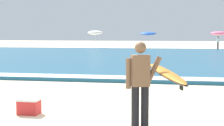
% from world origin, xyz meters
% --- Properties ---
extents(ground_plane, '(160.00, 160.00, 0.00)m').
position_xyz_m(ground_plane, '(0.00, 0.00, 0.00)').
color(ground_plane, beige).
extents(sea, '(120.00, 28.00, 0.14)m').
position_xyz_m(sea, '(0.00, 19.70, 0.07)').
color(sea, '#1E6084').
rests_on(sea, ground).
extents(surf_foam, '(120.00, 1.15, 0.01)m').
position_xyz_m(surf_foam, '(0.00, 6.30, 0.15)').
color(surf_foam, white).
rests_on(surf_foam, sea).
extents(surfer_with_board, '(1.25, 2.32, 1.73)m').
position_xyz_m(surfer_with_board, '(1.28, -0.62, 1.03)').
color(surfer_with_board, black).
rests_on(surfer_with_board, ground).
extents(beach_umbrella_0, '(1.99, 2.03, 2.34)m').
position_xyz_m(beach_umbrella_0, '(-8.78, 38.04, 1.99)').
color(beach_umbrella_0, beige).
rests_on(beach_umbrella_0, ground).
extents(beach_umbrella_1, '(2.01, 2.03, 2.16)m').
position_xyz_m(beach_umbrella_1, '(-1.56, 36.00, 1.87)').
color(beach_umbrella_1, beige).
rests_on(beach_umbrella_1, ground).
extents(beach_umbrella_2, '(1.97, 1.98, 2.17)m').
position_xyz_m(beach_umbrella_2, '(7.02, 37.29, 1.90)').
color(beach_umbrella_2, beige).
rests_on(beach_umbrella_2, ground).
extents(beachgoer_near_row_left, '(0.32, 0.20, 1.58)m').
position_xyz_m(beachgoer_near_row_left, '(6.72, 35.22, 0.84)').
color(beachgoer_near_row_left, '#383842').
rests_on(beachgoer_near_row_left, ground).
extents(cooler_box, '(0.49, 0.35, 0.37)m').
position_xyz_m(cooler_box, '(-1.64, 0.28, 0.19)').
color(cooler_box, red).
rests_on(cooler_box, ground).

